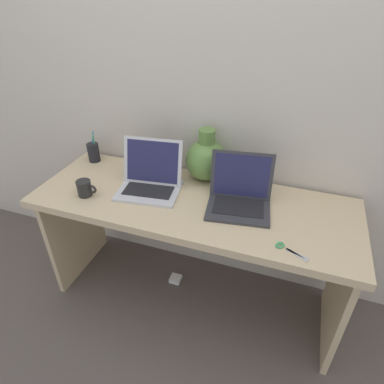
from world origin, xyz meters
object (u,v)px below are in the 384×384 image
(laptop_right, at_px, (240,193))
(scissors, at_px, (286,248))
(coffee_mug, at_px, (85,188))
(laptop_left, at_px, (151,177))
(power_brick, at_px, (176,279))
(green_vase, at_px, (206,159))
(pen_cup, at_px, (94,152))

(laptop_right, distance_m, scissors, 0.37)
(coffee_mug, height_order, scissors, coffee_mug)
(laptop_left, xyz_separation_m, power_brick, (0.10, 0.03, -0.78))
(laptop_right, relative_size, green_vase, 1.16)
(scissors, distance_m, power_brick, 0.99)
(laptop_right, bearing_deg, scissors, -44.55)
(laptop_left, distance_m, laptop_right, 0.48)
(scissors, xyz_separation_m, power_brick, (-0.63, 0.28, -0.71))
(green_vase, height_order, scissors, green_vase)
(laptop_right, bearing_deg, pen_cup, 170.13)
(pen_cup, relative_size, scissors, 1.33)
(pen_cup, bearing_deg, power_brick, -13.31)
(power_brick, bearing_deg, laptop_left, -161.55)
(laptop_right, relative_size, power_brick, 4.81)
(power_brick, bearing_deg, pen_cup, 166.69)
(laptop_right, relative_size, coffee_mug, 3.04)
(pen_cup, height_order, scissors, pen_cup)
(laptop_left, relative_size, green_vase, 1.20)
(green_vase, bearing_deg, laptop_right, -39.60)
(laptop_left, height_order, pen_cup, laptop_left)
(pen_cup, relative_size, power_brick, 2.70)
(coffee_mug, xyz_separation_m, scissors, (1.03, -0.07, -0.04))
(power_brick, bearing_deg, green_vase, 49.29)
(laptop_left, relative_size, power_brick, 4.98)
(power_brick, bearing_deg, coffee_mug, -152.07)
(laptop_left, distance_m, scissors, 0.78)
(laptop_right, distance_m, coffee_mug, 0.79)
(coffee_mug, xyz_separation_m, pen_cup, (-0.17, 0.35, 0.02))
(pen_cup, distance_m, power_brick, 0.97)
(green_vase, xyz_separation_m, coffee_mug, (-0.54, -0.37, -0.08))
(coffee_mug, bearing_deg, power_brick, 27.93)
(green_vase, bearing_deg, laptop_left, -141.07)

